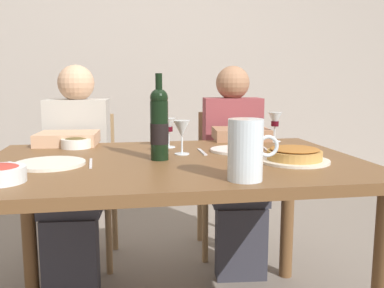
# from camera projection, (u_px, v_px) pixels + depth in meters

# --- Properties ---
(back_wall) EXTENTS (8.00, 0.10, 2.80)m
(back_wall) POSITION_uv_depth(u_px,v_px,m) (144.00, 42.00, 3.59)
(back_wall) COLOR #A3998E
(back_wall) RESTS_ON ground
(dining_table) EXTENTS (1.50, 1.00, 0.76)m
(dining_table) POSITION_uv_depth(u_px,v_px,m) (174.00, 181.00, 1.69)
(dining_table) COLOR brown
(dining_table) RESTS_ON ground
(wine_bottle) EXTENTS (0.07, 0.07, 0.34)m
(wine_bottle) POSITION_uv_depth(u_px,v_px,m) (159.00, 124.00, 1.65)
(wine_bottle) COLOR black
(wine_bottle) RESTS_ON dining_table
(water_pitcher) EXTENTS (0.17, 0.11, 0.20)m
(water_pitcher) POSITION_uv_depth(u_px,v_px,m) (246.00, 153.00, 1.32)
(water_pitcher) COLOR silver
(water_pitcher) RESTS_ON dining_table
(baked_tart) EXTENTS (0.27, 0.27, 0.06)m
(baked_tart) POSITION_uv_depth(u_px,v_px,m) (294.00, 155.00, 1.62)
(baked_tart) COLOR silver
(baked_tart) RESTS_ON dining_table
(olive_bowl) EXTENTS (0.14, 0.14, 0.05)m
(olive_bowl) POSITION_uv_depth(u_px,v_px,m) (76.00, 142.00, 1.96)
(olive_bowl) COLOR white
(olive_bowl) RESTS_ON dining_table
(wine_glass_left_diner) EXTENTS (0.07, 0.07, 0.15)m
(wine_glass_left_diner) POSITION_uv_depth(u_px,v_px,m) (182.00, 130.00, 1.77)
(wine_glass_left_diner) COLOR silver
(wine_glass_left_diner) RESTS_ON dining_table
(wine_glass_right_diner) EXTENTS (0.07, 0.07, 0.15)m
(wine_glass_right_diner) POSITION_uv_depth(u_px,v_px,m) (275.00, 121.00, 2.14)
(wine_glass_right_diner) COLOR silver
(wine_glass_right_diner) RESTS_ON dining_table
(wine_glass_centre) EXTENTS (0.07, 0.07, 0.14)m
(wine_glass_centre) POSITION_uv_depth(u_px,v_px,m) (168.00, 127.00, 1.96)
(wine_glass_centre) COLOR silver
(wine_glass_centre) RESTS_ON dining_table
(dinner_plate_left_setting) EXTENTS (0.26, 0.26, 0.01)m
(dinner_plate_left_setting) POSITION_uv_depth(u_px,v_px,m) (50.00, 164.00, 1.56)
(dinner_plate_left_setting) COLOR silver
(dinner_plate_left_setting) RESTS_ON dining_table
(dinner_plate_right_setting) EXTENTS (0.22, 0.22, 0.01)m
(dinner_plate_right_setting) POSITION_uv_depth(u_px,v_px,m) (235.00, 150.00, 1.86)
(dinner_plate_right_setting) COLOR white
(dinner_plate_right_setting) RESTS_ON dining_table
(fork_left_setting) EXTENTS (0.04, 0.16, 0.00)m
(fork_left_setting) POSITION_uv_depth(u_px,v_px,m) (8.00, 166.00, 1.54)
(fork_left_setting) COLOR silver
(fork_left_setting) RESTS_ON dining_table
(knife_left_setting) EXTENTS (0.02, 0.18, 0.00)m
(knife_left_setting) POSITION_uv_depth(u_px,v_px,m) (91.00, 163.00, 1.59)
(knife_left_setting) COLOR silver
(knife_left_setting) RESTS_ON dining_table
(knife_right_setting) EXTENTS (0.03, 0.18, 0.00)m
(knife_right_setting) POSITION_uv_depth(u_px,v_px,m) (267.00, 150.00, 1.89)
(knife_right_setting) COLOR silver
(knife_right_setting) RESTS_ON dining_table
(spoon_right_setting) EXTENTS (0.01, 0.16, 0.00)m
(spoon_right_setting) POSITION_uv_depth(u_px,v_px,m) (202.00, 152.00, 1.84)
(spoon_right_setting) COLOR silver
(spoon_right_setting) RESTS_ON dining_table
(chair_left) EXTENTS (0.43, 0.43, 0.87)m
(chair_left) POSITION_uv_depth(u_px,v_px,m) (83.00, 178.00, 2.50)
(chair_left) COLOR #9E7A51
(chair_left) RESTS_ON ground
(diner_left) EXTENTS (0.36, 0.52, 1.16)m
(diner_left) POSITION_uv_depth(u_px,v_px,m) (76.00, 166.00, 2.25)
(diner_left) COLOR #B7B2A8
(diner_left) RESTS_ON ground
(chair_right) EXTENTS (0.44, 0.44, 0.87)m
(chair_right) POSITION_uv_depth(u_px,v_px,m) (228.00, 171.00, 2.67)
(chair_right) COLOR #9E7A51
(chair_right) RESTS_ON ground
(diner_right) EXTENTS (0.37, 0.53, 1.16)m
(diner_right) POSITION_uv_depth(u_px,v_px,m) (235.00, 160.00, 2.42)
(diner_right) COLOR #8E3D42
(diner_right) RESTS_ON ground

